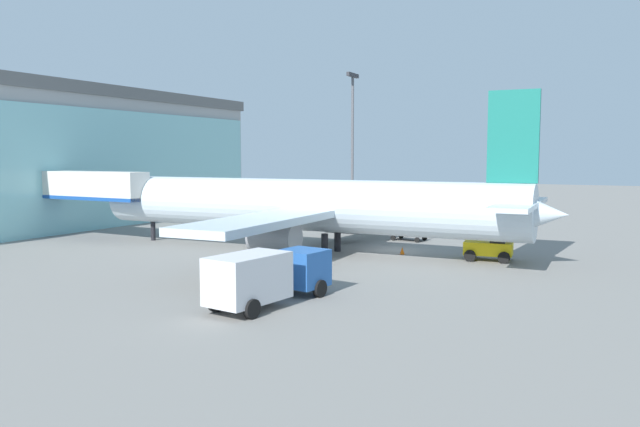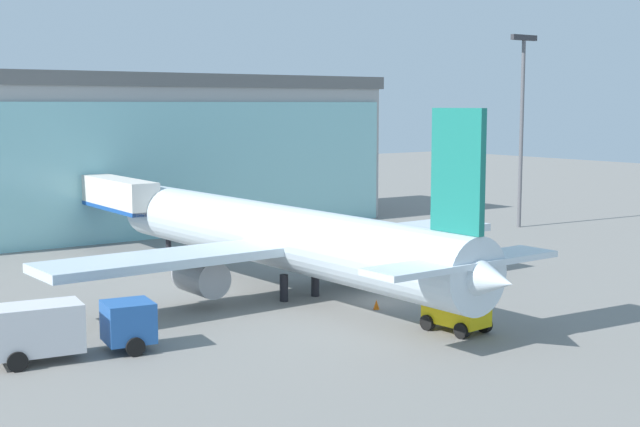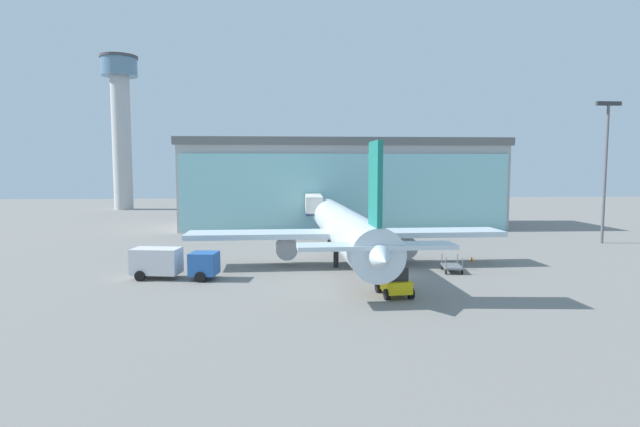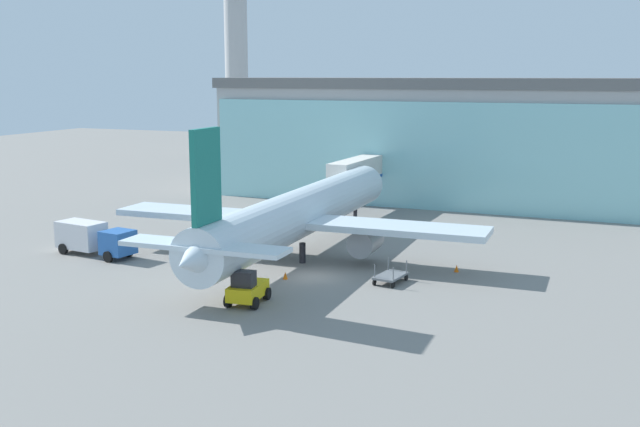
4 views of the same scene
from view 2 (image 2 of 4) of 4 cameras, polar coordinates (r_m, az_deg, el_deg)
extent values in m
plane|color=gray|center=(52.79, 3.94, -5.64)|extent=(240.00, 240.00, 0.00)
cube|color=#A2A2A2|center=(84.48, -13.01, 3.43)|extent=(50.49, 16.13, 13.03)
cube|color=#8DCED3|center=(77.35, -10.77, 2.68)|extent=(49.25, 1.05, 11.73)
cube|color=slate|center=(84.35, -13.14, 8.26)|extent=(51.50, 16.45, 1.20)
cube|color=silver|center=(71.98, -13.23, 1.33)|extent=(2.73, 14.06, 2.40)
cube|color=#194799|center=(72.09, -13.21, 0.50)|extent=(2.77, 14.06, 0.30)
cylinder|color=#4C4C51|center=(77.21, -14.56, -0.52)|extent=(0.70, 0.70, 3.44)
cylinder|color=#59595E|center=(85.37, 12.76, 4.93)|extent=(0.36, 0.36, 17.37)
cube|color=#333338|center=(85.53, 12.93, 10.92)|extent=(3.20, 0.40, 0.50)
cylinder|color=silver|center=(54.97, -2.96, -1.39)|extent=(4.41, 33.98, 3.85)
cone|color=silver|center=(69.53, -10.86, 0.27)|extent=(3.90, 3.06, 3.85)
cone|color=silver|center=(42.24, 10.15, -4.05)|extent=(3.53, 4.06, 3.46)
cube|color=silver|center=(53.65, -1.94, -2.01)|extent=(30.93, 4.71, 0.50)
cube|color=silver|center=(42.81, 9.18, -3.10)|extent=(11.04, 2.58, 0.30)
cube|color=#197266|center=(42.61, 8.81, 2.71)|extent=(0.41, 3.21, 5.92)
cylinder|color=gray|center=(51.20, -7.63, -4.04)|extent=(2.15, 3.23, 2.10)
cylinder|color=gray|center=(57.79, 2.54, -2.71)|extent=(2.15, 3.23, 2.10)
cylinder|color=black|center=(52.61, -2.32, -4.78)|extent=(0.50, 0.50, 1.60)
cylinder|color=black|center=(53.94, -0.31, -4.48)|extent=(0.50, 0.50, 1.60)
cylinder|color=black|center=(67.25, -9.67, -2.28)|extent=(0.40, 0.40, 1.60)
cube|color=#2659A5|center=(43.08, -12.17, -6.78)|extent=(2.52, 2.52, 1.90)
cube|color=silver|center=(42.20, -17.73, -7.04)|extent=(4.30, 2.81, 2.20)
cylinder|color=black|center=(44.34, -12.51, -7.65)|extent=(0.94, 0.44, 0.90)
cylinder|color=black|center=(42.28, -11.74, -8.36)|extent=(0.94, 0.44, 0.90)
cylinder|color=black|center=(43.39, -19.23, -8.21)|extent=(0.94, 0.44, 0.90)
cylinder|color=black|center=(41.29, -18.80, -8.97)|extent=(0.94, 0.44, 0.90)
cube|color=slate|center=(56.91, 8.09, -4.23)|extent=(2.00, 3.01, 0.16)
cylinder|color=black|center=(56.51, 9.35, -4.64)|extent=(0.18, 0.45, 0.44)
cylinder|color=slate|center=(56.35, 9.37, -3.82)|extent=(0.08, 0.08, 0.90)
cylinder|color=black|center=(55.67, 8.16, -4.80)|extent=(0.18, 0.45, 0.44)
cylinder|color=slate|center=(55.50, 8.18, -3.96)|extent=(0.08, 0.08, 0.90)
cylinder|color=black|center=(58.27, 8.02, -4.26)|extent=(0.18, 0.45, 0.44)
cylinder|color=slate|center=(58.12, 8.03, -3.46)|extent=(0.08, 0.08, 0.90)
cylinder|color=black|center=(57.46, 6.85, -4.40)|extent=(0.18, 0.45, 0.44)
cylinder|color=slate|center=(57.30, 6.86, -3.59)|extent=(0.08, 0.08, 0.90)
cube|color=yellow|center=(46.28, 8.70, -6.43)|extent=(2.10, 3.36, 0.90)
cube|color=#26262B|center=(45.68, 9.35, -5.40)|extent=(1.49, 1.13, 1.00)
cylinder|color=black|center=(46.43, 6.91, -6.93)|extent=(0.42, 0.83, 0.80)
cylinder|color=black|center=(47.76, 8.35, -6.56)|extent=(0.42, 0.83, 0.80)
cylinder|color=black|center=(45.03, 9.06, -7.41)|extent=(0.42, 0.83, 0.80)
cylinder|color=black|center=(46.40, 10.48, -7.01)|extent=(0.42, 0.83, 0.80)
cone|color=orange|center=(50.74, 3.63, -5.84)|extent=(0.36, 0.36, 0.55)
cone|color=orange|center=(62.86, 7.50, -3.37)|extent=(0.36, 0.36, 0.55)
camera|label=1|loc=(26.29, -61.32, -6.15)|focal=35.00mm
camera|label=3|loc=(24.14, 63.80, -2.02)|focal=28.00mm
camera|label=4|loc=(54.64, 64.53, 6.20)|focal=42.00mm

